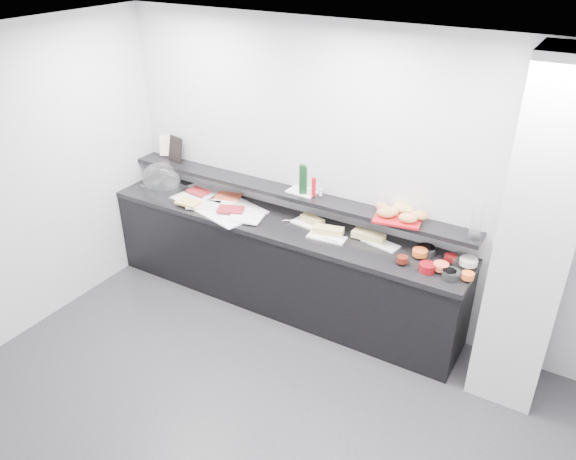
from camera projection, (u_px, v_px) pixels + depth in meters
The scene contains 58 objects.
ground at pixel (239, 447), 4.08m from camera, with size 5.00×5.00×0.00m, color #2D2D30.
back_wall at pixel (364, 182), 4.94m from camera, with size 5.00×0.02×2.70m, color silver.
ceiling at pixel (217, 72), 2.79m from camera, with size 5.00×5.00×0.00m, color white.
column at pixel (537, 242), 4.00m from camera, with size 0.50×0.50×2.70m, color silver.
buffet_cabinet at pixel (279, 265), 5.47m from camera, with size 3.60×0.60×0.85m, color black.
counter_top at pixel (279, 224), 5.26m from camera, with size 3.62×0.62×0.05m, color black.
wall_shelf at pixel (288, 193), 5.27m from camera, with size 3.60×0.25×0.04m, color black.
cloche_base at pixel (166, 189), 5.86m from camera, with size 0.46×0.31×0.04m, color #B4B8BC.
cloche_dome at pixel (161, 179), 5.83m from camera, with size 0.41×0.27×0.34m, color silver.
linen_runner at pixel (215, 203), 5.59m from camera, with size 1.06×0.50×0.01m, color white.
platter_meat_a at pixel (209, 193), 5.75m from camera, with size 0.29×0.20×0.01m, color silver.
food_meat_a at pixel (199, 191), 5.75m from camera, with size 0.22×0.14×0.02m, color maroon.
platter_salmon at pixel (224, 200), 5.61m from camera, with size 0.28×0.19×0.01m, color white.
food_salmon at pixel (228, 196), 5.65m from camera, with size 0.25×0.16×0.02m, color #CB4729.
platter_cheese at pixel (204, 205), 5.51m from camera, with size 0.31×0.21×0.01m, color white.
food_cheese at pixel (188, 203), 5.52m from camera, with size 0.23×0.15×0.02m, color #E8B95A.
platter_meat_b at pixel (245, 218), 5.27m from camera, with size 0.31×0.21×0.01m, color white.
food_meat_b at pixel (231, 209), 5.39m from camera, with size 0.24×0.16×0.02m, color maroon.
sandwich_plate_left at pixel (310, 225), 5.19m from camera, with size 0.36×0.15×0.01m, color white.
sandwich_food_left at pixel (312, 220), 5.19m from camera, with size 0.23×0.09×0.06m, color tan.
tongs_left at pixel (291, 220), 5.23m from camera, with size 0.01×0.01×0.16m, color silver.
sandwich_plate_mid at pixel (327, 238), 4.97m from camera, with size 0.34×0.15×0.01m, color silver.
sandwich_food_mid at pixel (328, 230), 5.01m from camera, with size 0.27×0.10×0.06m, color tan.
tongs_mid at pixel (331, 240), 4.91m from camera, with size 0.01×0.01×0.16m, color #B6B9BE.
sandwich_plate_right at pixel (381, 244), 4.87m from camera, with size 0.33×0.14×0.01m, color white.
sandwich_food_right at pixel (368, 236), 4.92m from camera, with size 0.29×0.11×0.06m, color #DFC475.
tongs_right at pixel (371, 243), 4.86m from camera, with size 0.01×0.01×0.16m, color silver.
bowl_glass_fruit at pixel (426, 251), 4.71m from camera, with size 0.16×0.16×0.07m, color white.
fill_glass_fruit at pixel (420, 252), 4.67m from camera, with size 0.12×0.12×0.05m, color orange.
bowl_black_jam at pixel (425, 250), 4.72m from camera, with size 0.15×0.15×0.07m, color black.
fill_black_jam at pixel (451, 258), 4.59m from camera, with size 0.11×0.11×0.05m, color #560C0C.
bowl_glass_cream at pixel (460, 260), 4.59m from camera, with size 0.17×0.17×0.07m, color silver.
fill_glass_cream at pixel (469, 261), 4.54m from camera, with size 0.15×0.15×0.05m, color white.
bowl_red_jam at pixel (427, 268), 4.48m from camera, with size 0.13×0.13×0.07m, color maroon.
fill_red_jam at pixel (402, 259), 4.57m from camera, with size 0.09×0.09×0.05m, color #52140B.
bowl_glass_salmon at pixel (451, 275), 4.39m from camera, with size 0.14×0.14×0.07m, color white.
fill_glass_salmon at pixel (441, 266), 4.48m from camera, with size 0.12×0.12×0.05m, color #F3663B.
bowl_black_fruit at pixel (449, 274), 4.40m from camera, with size 0.11×0.11×0.07m, color black.
fill_black_fruit at pixel (468, 276), 4.36m from camera, with size 0.10×0.10×0.05m, color orange.
framed_print at pixel (175, 149), 5.87m from camera, with size 0.20×0.02×0.26m, color black.
print_art at pixel (168, 146), 5.96m from camera, with size 0.19×0.00×0.22m, color beige.
condiment_tray at pixel (302, 192), 5.23m from camera, with size 0.27×0.17×0.01m, color white.
bottle_green_a at pixel (304, 180), 5.12m from camera, with size 0.05×0.05×0.26m, color black.
bottle_brown at pixel (303, 181), 5.13m from camera, with size 0.05×0.05×0.24m, color #321C09.
bottle_green_b at pixel (302, 179), 5.12m from camera, with size 0.06×0.06×0.28m, color black.
bottle_hot at pixel (314, 187), 5.09m from camera, with size 0.04×0.04×0.18m, color #B30C12.
shaker_salt at pixel (309, 192), 5.13m from camera, with size 0.03×0.03×0.07m, color white.
shaker_pepper at pixel (321, 192), 5.12m from camera, with size 0.03×0.03×0.07m, color white.
bread_tray at pixel (398, 219), 4.74m from camera, with size 0.39×0.27×0.02m, color #B01218.
bread_roll_nw at pixel (400, 206), 4.83m from camera, with size 0.14×0.09×0.08m, color tan.
bread_roll_n at pixel (399, 208), 4.80m from camera, with size 0.14×0.09×0.08m, color tan.
bread_roll_ne at pixel (406, 209), 4.78m from camera, with size 0.15×0.09×0.08m, color gold.
bread_roll_sw at pixel (392, 211), 4.75m from camera, with size 0.13×0.08×0.08m, color tan.
bread_roll_s at pixel (386, 213), 4.72m from camera, with size 0.16×0.10×0.08m, color #AB7F41.
bread_roll_se at pixel (408, 218), 4.64m from camera, with size 0.15×0.10×0.08m, color tan.
bread_roll_midw at pixel (382, 207), 4.82m from camera, with size 0.13×0.08×0.08m, color #BC7A47.
bread_roll_mide at pixel (419, 215), 4.68m from camera, with size 0.15×0.10×0.08m, color #B58745.
carafe at pixel (476, 222), 4.39m from camera, with size 0.09×0.09×0.30m, color white.
Camera 1 is at (1.75, -2.25, 3.34)m, focal length 35.00 mm.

